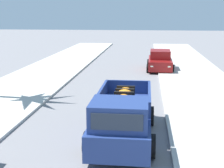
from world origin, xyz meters
name	(u,v)px	position (x,y,z in m)	size (l,w,h in m)	color
sidewalk_left	(3,98)	(-5.30, 12.00, 0.06)	(4.78, 60.00, 0.12)	beige
sidewalk_right	(213,105)	(5.30, 12.00, 0.06)	(4.78, 60.00, 0.12)	beige
curb_left	(21,99)	(-4.31, 12.00, 0.05)	(0.16, 60.00, 0.10)	silver
curb_right	(192,104)	(4.31, 12.00, 0.05)	(0.16, 60.00, 0.10)	silver
pickup_truck	(123,117)	(1.29, 7.45, 0.81)	(2.22, 5.21, 1.80)	navy
car_left_mid	(160,61)	(3.09, 21.68, 0.71)	(2.08, 4.28, 1.54)	maroon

